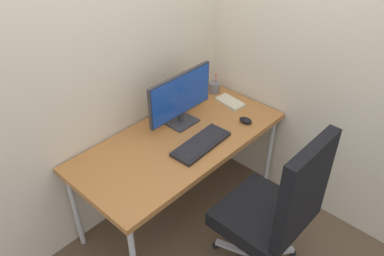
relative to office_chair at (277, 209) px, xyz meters
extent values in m
plane|color=brown|center=(0.00, 0.80, -0.60)|extent=(8.00, 8.00, 0.00)
cube|color=beige|center=(0.00, 1.18, 0.80)|extent=(3.28, 0.04, 2.80)
cube|color=beige|center=(0.79, 0.54, 0.80)|extent=(0.04, 2.48, 2.80)
cube|color=#B27038|center=(0.00, 0.80, 0.09)|extent=(1.52, 0.72, 0.04)
cylinder|color=silver|center=(0.71, 0.49, -0.26)|extent=(0.04, 0.04, 0.67)
cylinder|color=silver|center=(-0.71, 1.10, -0.26)|extent=(0.04, 0.04, 0.67)
cylinder|color=silver|center=(0.71, 1.10, -0.26)|extent=(0.04, 0.04, 0.67)
sphere|color=black|center=(0.23, -0.07, -0.57)|extent=(0.05, 0.05, 0.05)
cube|color=silver|center=(0.11, 0.02, -0.53)|extent=(0.25, 0.19, 0.03)
sphere|color=black|center=(0.23, 0.26, -0.57)|extent=(0.05, 0.05, 0.05)
cube|color=silver|center=(0.11, 0.18, -0.53)|extent=(0.25, 0.20, 0.03)
sphere|color=black|center=(-0.09, 0.37, -0.57)|extent=(0.05, 0.05, 0.05)
cube|color=silver|center=(-0.04, 0.23, -0.53)|extent=(0.12, 0.28, 0.03)
cylinder|color=silver|center=(0.00, 0.10, -0.35)|extent=(0.04, 0.04, 0.33)
cube|color=black|center=(0.00, 0.10, -0.13)|extent=(0.51, 0.47, 0.10)
cube|color=black|center=(0.00, -0.14, 0.23)|extent=(0.46, 0.07, 0.62)
cube|color=#333338|center=(0.15, 0.92, 0.12)|extent=(0.21, 0.17, 0.01)
cube|color=#333338|center=(0.15, 0.93, 0.16)|extent=(0.04, 0.02, 0.07)
cube|color=#333338|center=(0.15, 0.93, 0.34)|extent=(0.57, 0.02, 0.31)
cube|color=#1947B2|center=(0.15, 0.92, 0.34)|extent=(0.55, 0.01, 0.29)
cube|color=black|center=(0.04, 0.64, 0.13)|extent=(0.45, 0.19, 0.03)
cube|color=black|center=(0.04, 0.64, 0.14)|extent=(0.41, 0.16, 0.00)
ellipsoid|color=black|center=(0.46, 0.58, 0.13)|extent=(0.07, 0.10, 0.04)
cylinder|color=slate|center=(0.64, 1.03, 0.16)|extent=(0.09, 0.09, 0.09)
cylinder|color=#B2B5BA|center=(0.64, 1.03, 0.21)|extent=(0.02, 0.01, 0.11)
cylinder|color=#B2B5BA|center=(0.65, 1.03, 0.21)|extent=(0.02, 0.01, 0.11)
torus|color=#337FD8|center=(0.64, 1.03, 0.17)|extent=(0.03, 0.04, 0.01)
cylinder|color=red|center=(0.66, 1.04, 0.21)|extent=(0.02, 0.02, 0.14)
cube|color=beige|center=(0.59, 0.83, 0.13)|extent=(0.15, 0.24, 0.02)
camera|label=1|loc=(-1.50, -0.72, 1.71)|focal=36.34mm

